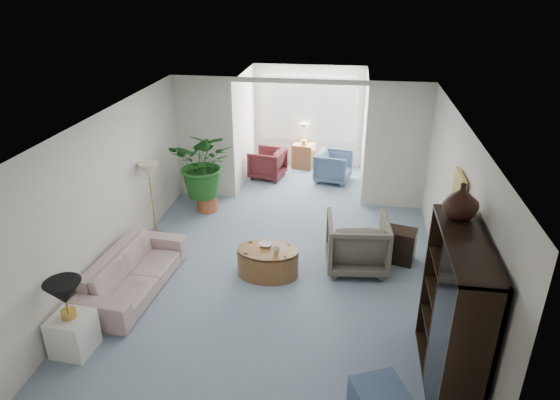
% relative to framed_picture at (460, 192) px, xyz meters
% --- Properties ---
extents(floor, '(6.00, 6.00, 0.00)m').
position_rel_framed_picture_xyz_m(floor, '(-2.46, 0.10, -1.70)').
color(floor, '#8093AA').
rests_on(floor, ground).
extents(sunroom_floor, '(2.60, 2.60, 0.00)m').
position_rel_framed_picture_xyz_m(sunroom_floor, '(-2.46, 4.20, -1.70)').
color(sunroom_floor, '#8093AA').
rests_on(sunroom_floor, ground).
extents(back_pier_left, '(1.20, 0.12, 2.50)m').
position_rel_framed_picture_xyz_m(back_pier_left, '(-4.36, 3.10, -0.45)').
color(back_pier_left, silver).
rests_on(back_pier_left, ground).
extents(back_pier_right, '(1.20, 0.12, 2.50)m').
position_rel_framed_picture_xyz_m(back_pier_right, '(-0.56, 3.10, -0.45)').
color(back_pier_right, silver).
rests_on(back_pier_right, ground).
extents(back_header, '(2.60, 0.12, 0.10)m').
position_rel_framed_picture_xyz_m(back_header, '(-2.46, 3.10, 0.75)').
color(back_header, silver).
rests_on(back_header, back_pier_left).
extents(window_pane, '(2.20, 0.02, 1.50)m').
position_rel_framed_picture_xyz_m(window_pane, '(-2.46, 5.28, -0.30)').
color(window_pane, white).
extents(window_blinds, '(2.20, 0.02, 1.50)m').
position_rel_framed_picture_xyz_m(window_blinds, '(-2.46, 5.25, -0.30)').
color(window_blinds, white).
extents(framed_picture, '(0.04, 0.50, 0.40)m').
position_rel_framed_picture_xyz_m(framed_picture, '(0.00, 0.00, 0.00)').
color(framed_picture, beige).
extents(sofa, '(0.95, 2.12, 0.60)m').
position_rel_framed_picture_xyz_m(sofa, '(-4.46, -0.39, -1.40)').
color(sofa, '#BEB3A1').
rests_on(sofa, ground).
extents(end_table, '(0.49, 0.49, 0.50)m').
position_rel_framed_picture_xyz_m(end_table, '(-4.66, -1.74, -1.45)').
color(end_table, white).
rests_on(end_table, ground).
extents(table_lamp, '(0.44, 0.44, 0.30)m').
position_rel_framed_picture_xyz_m(table_lamp, '(-4.66, -1.74, -0.85)').
color(table_lamp, black).
rests_on(table_lamp, end_table).
extents(floor_lamp, '(0.36, 0.36, 0.28)m').
position_rel_framed_picture_xyz_m(floor_lamp, '(-4.79, 1.24, -0.45)').
color(floor_lamp, beige).
rests_on(floor_lamp, ground).
extents(coffee_table, '(1.06, 1.06, 0.45)m').
position_rel_framed_picture_xyz_m(coffee_table, '(-2.59, 0.29, -1.47)').
color(coffee_table, brown).
rests_on(coffee_table, ground).
extents(coffee_bowl, '(0.22, 0.22, 0.05)m').
position_rel_framed_picture_xyz_m(coffee_bowl, '(-2.64, 0.39, -1.23)').
color(coffee_bowl, white).
rests_on(coffee_bowl, coffee_table).
extents(coffee_cup, '(0.12, 0.12, 0.10)m').
position_rel_framed_picture_xyz_m(coffee_cup, '(-2.44, 0.19, -1.20)').
color(coffee_cup, '#B9B3A1').
rests_on(coffee_cup, coffee_table).
extents(wingback_chair, '(1.02, 1.04, 0.87)m').
position_rel_framed_picture_xyz_m(wingback_chair, '(-1.24, 0.72, -1.27)').
color(wingback_chair, '#61594C').
rests_on(wingback_chair, ground).
extents(side_table_dark, '(0.54, 0.47, 0.56)m').
position_rel_framed_picture_xyz_m(side_table_dark, '(-0.54, 1.02, -1.42)').
color(side_table_dark, black).
rests_on(side_table_dark, ground).
extents(entertainment_cabinet, '(0.44, 1.66, 1.85)m').
position_rel_framed_picture_xyz_m(entertainment_cabinet, '(-0.23, -1.60, -0.78)').
color(entertainment_cabinet, black).
rests_on(entertainment_cabinet, ground).
extents(cabinet_urn, '(0.38, 0.38, 0.40)m').
position_rel_framed_picture_xyz_m(cabinet_urn, '(-0.23, -1.10, 0.35)').
color(cabinet_urn, black).
rests_on(cabinet_urn, entertainment_cabinet).
extents(plant_pot, '(0.40, 0.40, 0.32)m').
position_rel_framed_picture_xyz_m(plant_pot, '(-4.16, 2.39, -1.54)').
color(plant_pot, '#A1512F').
rests_on(plant_pot, ground).
extents(house_plant, '(1.20, 1.04, 1.34)m').
position_rel_framed_picture_xyz_m(house_plant, '(-4.16, 2.39, -0.71)').
color(house_plant, '#205B1F').
rests_on(house_plant, plant_pot).
extents(sunroom_chair_blue, '(0.88, 0.86, 0.68)m').
position_rel_framed_picture_xyz_m(sunroom_chair_blue, '(-1.79, 4.30, -1.36)').
color(sunroom_chair_blue, slate).
rests_on(sunroom_chair_blue, ground).
extents(sunroom_chair_maroon, '(0.87, 0.85, 0.67)m').
position_rel_framed_picture_xyz_m(sunroom_chair_maroon, '(-3.29, 4.30, -1.36)').
color(sunroom_chair_maroon, '#581E21').
rests_on(sunroom_chair_maroon, ground).
extents(sunroom_table, '(0.55, 0.46, 0.59)m').
position_rel_framed_picture_xyz_m(sunroom_table, '(-2.54, 5.05, -1.41)').
color(sunroom_table, brown).
rests_on(sunroom_table, ground).
extents(shelf_clutter, '(0.30, 0.58, 1.06)m').
position_rel_framed_picture_xyz_m(shelf_clutter, '(-0.28, -1.97, -0.61)').
color(shelf_clutter, '#413F3C').
rests_on(shelf_clutter, entertainment_cabinet).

